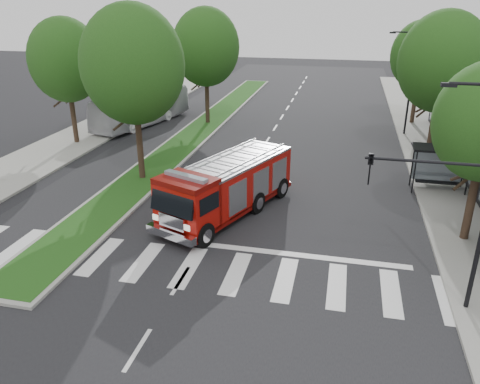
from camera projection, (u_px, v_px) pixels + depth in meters
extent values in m
plane|color=black|center=(209.00, 234.00, 21.93)|extent=(140.00, 140.00, 0.00)
cube|color=gray|center=(454.00, 180.00, 28.33)|extent=(5.00, 80.00, 0.15)
cube|color=gray|center=(56.00, 150.00, 33.89)|extent=(5.00, 80.00, 0.15)
cube|color=gray|center=(201.00, 129.00, 39.34)|extent=(3.00, 50.00, 0.14)
cube|color=#234012|center=(201.00, 128.00, 39.32)|extent=(2.60, 49.50, 0.02)
cylinder|color=black|center=(414.00, 172.00, 26.10)|extent=(0.08, 0.08, 2.50)
cylinder|color=black|center=(468.00, 176.00, 25.52)|extent=(0.08, 0.08, 2.50)
cylinder|color=black|center=(412.00, 165.00, 27.18)|extent=(0.08, 0.08, 2.50)
cylinder|color=black|center=(464.00, 169.00, 26.60)|extent=(0.08, 0.08, 2.50)
cube|color=black|center=(443.00, 149.00, 25.85)|extent=(3.20, 1.60, 0.12)
cube|color=#8C99A5|center=(438.00, 166.00, 26.96)|extent=(2.80, 0.04, 1.80)
cube|color=black|center=(437.00, 182.00, 26.62)|extent=(2.40, 0.40, 0.08)
cylinder|color=black|center=(471.00, 203.00, 20.65)|extent=(0.36, 0.36, 3.74)
cylinder|color=black|center=(432.00, 128.00, 31.32)|extent=(0.36, 0.36, 4.40)
ellipsoid|color=#15370F|center=(443.00, 62.00, 29.67)|extent=(5.60, 5.60, 6.44)
cylinder|color=black|center=(415.00, 101.00, 40.41)|extent=(0.36, 0.36, 3.96)
ellipsoid|color=#15370F|center=(421.00, 55.00, 38.93)|extent=(5.00, 5.00, 5.75)
cylinder|color=black|center=(140.00, 143.00, 27.68)|extent=(0.36, 0.36, 4.62)
ellipsoid|color=#15370F|center=(133.00, 65.00, 25.95)|extent=(5.80, 5.80, 6.67)
cylinder|color=black|center=(207.00, 99.00, 40.33)|extent=(0.36, 0.36, 4.40)
ellipsoid|color=#15370F|center=(206.00, 47.00, 38.68)|extent=(5.60, 5.60, 6.44)
cylinder|color=black|center=(74.00, 117.00, 34.81)|extent=(0.36, 0.36, 4.18)
ellipsoid|color=#15370F|center=(66.00, 60.00, 33.25)|extent=(5.20, 5.20, 5.98)
cube|color=black|center=(449.00, 85.00, 13.98)|extent=(0.45, 0.20, 0.12)
cylinder|color=black|center=(429.00, 162.00, 14.96)|extent=(4.00, 0.10, 0.10)
imported|color=black|center=(370.00, 169.00, 15.48)|extent=(0.18, 0.22, 1.10)
cylinder|color=black|center=(411.00, 85.00, 36.24)|extent=(0.16, 0.16, 8.00)
cylinder|color=black|center=(405.00, 32.00, 34.93)|extent=(1.80, 0.10, 0.10)
cube|color=black|center=(393.00, 33.00, 35.13)|extent=(0.45, 0.20, 0.12)
cube|color=#610805|center=(229.00, 203.00, 23.96)|extent=(5.57, 8.94, 0.26)
cube|color=#950D08|center=(238.00, 179.00, 24.17)|extent=(4.81, 7.04, 2.05)
cube|color=#950D08|center=(187.00, 205.00, 21.13)|extent=(3.06, 2.66, 2.15)
cube|color=#B2B2B7|center=(238.00, 159.00, 23.75)|extent=(4.81, 7.04, 0.12)
cylinder|color=#B2B2B7|center=(223.00, 152.00, 24.16)|extent=(2.37, 5.75, 0.10)
cylinder|color=#B2B2B7|center=(253.00, 159.00, 23.19)|extent=(2.37, 5.75, 0.10)
cube|color=silver|center=(171.00, 234.00, 20.61)|extent=(2.61, 1.32, 0.36)
cube|color=#8C99A5|center=(186.00, 177.00, 20.60)|extent=(2.23, 1.17, 0.18)
cylinder|color=black|center=(165.00, 222.00, 21.91)|extent=(0.75, 1.18, 1.13)
cylinder|color=black|center=(204.00, 235.00, 20.67)|extent=(0.75, 1.18, 1.13)
cylinder|color=black|center=(220.00, 192.00, 25.18)|extent=(0.75, 1.18, 1.13)
cylinder|color=black|center=(257.00, 203.00, 23.94)|extent=(0.75, 1.18, 1.13)
cylinder|color=black|center=(245.00, 179.00, 27.05)|extent=(0.75, 1.18, 1.13)
cylinder|color=black|center=(281.00, 188.00, 25.81)|extent=(0.75, 1.18, 1.13)
imported|color=#BCBCC1|center=(142.00, 107.00, 40.50)|extent=(5.13, 11.11, 3.01)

